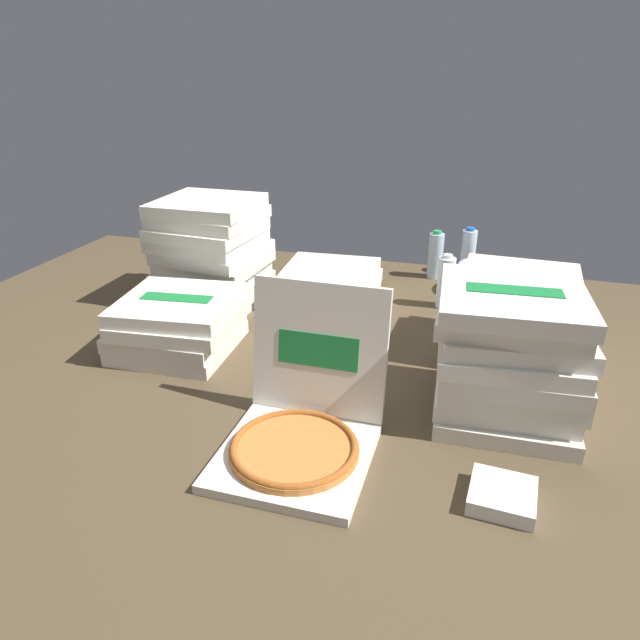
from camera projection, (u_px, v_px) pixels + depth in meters
The scene contains 13 objects.
ground_plane at pixel (299, 370), 1.95m from camera, with size 3.20×2.40×0.02m, color #4C3D28.
open_pizza_box at pixel (302, 421), 1.52m from camera, with size 0.38×0.45×0.41m.
pizza_stack_left_far at pixel (515, 314), 2.01m from camera, with size 0.42×0.42×0.29m.
pizza_stack_left_mid at pixel (178, 324), 2.04m from camera, with size 0.43×0.43×0.20m.
pizza_stack_center_near at pixel (212, 251), 2.42m from camera, with size 0.44×0.43×0.43m.
pizza_stack_right_mid at pixel (332, 285), 2.46m from camera, with size 0.44×0.44×0.14m.
pizza_stack_center_far at pixel (509, 353), 1.63m from camera, with size 0.43×0.44×0.39m.
ice_bucket at pixel (490, 280), 2.54m from camera, with size 0.29×0.29×0.12m, color #B7BABF.
water_bottle_0 at pixel (435, 255), 2.72m from camera, with size 0.07×0.07×0.23m.
water_bottle_1 at pixel (446, 282), 2.39m from camera, with size 0.07×0.07×0.23m.
water_bottle_2 at pixel (512, 293), 2.28m from camera, with size 0.07×0.07×0.23m.
water_bottle_3 at pixel (468, 252), 2.77m from camera, with size 0.07×0.07×0.23m.
napkin_pile at pixel (502, 496), 1.35m from camera, with size 0.15×0.15×0.04m, color white.
Camera 1 is at (0.56, -1.62, 0.95)m, focal length 32.43 mm.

